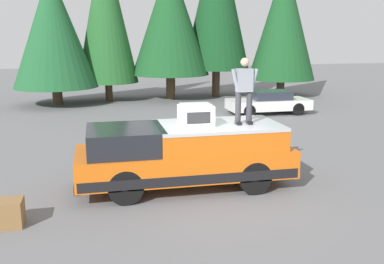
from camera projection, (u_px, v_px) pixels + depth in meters
name	position (u px, v px, depth m)	size (l,w,h in m)	color
ground_plane	(207.00, 191.00, 11.12)	(90.00, 90.00, 0.00)	slate
pickup_truck	(185.00, 155.00, 11.23)	(2.01, 5.54, 1.65)	orange
compressor_unit	(196.00, 115.00, 10.95)	(0.65, 0.84, 0.56)	white
person_on_truck_bed	(244.00, 89.00, 11.03)	(0.29, 0.72, 1.69)	#333338
parked_car_white	(269.00, 102.00, 21.89)	(1.64, 4.10, 1.16)	white
wooden_crate	(9.00, 213.00, 9.03)	(0.56, 0.56, 0.56)	olive
conifer_far_left	(283.00, 20.00, 27.36)	(4.23, 4.23, 8.52)	#4C3826
conifer_center_left	(170.00, 18.00, 26.04)	(4.72, 4.72, 8.29)	#4C3826
conifer_center_right	(106.00, 10.00, 25.38)	(3.61, 3.61, 9.57)	#4C3826
conifer_right	(53.00, 30.00, 23.94)	(4.64, 4.64, 7.39)	#4C3826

